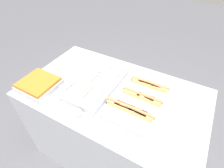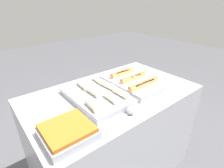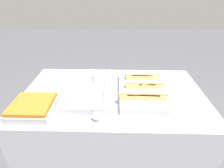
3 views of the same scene
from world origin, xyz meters
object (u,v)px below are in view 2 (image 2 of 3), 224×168
Objects in this scene: tray_side_front at (67,132)px; serving_spoon_near at (130,111)px; tray_hotdogs at (132,81)px; tray_wraps at (97,95)px.

tray_side_front reaches higher than serving_spoon_near.
tray_hotdogs is 0.44m from serving_spoon_near.
tray_side_front is (-0.36, -0.24, 0.00)m from tray_wraps.
tray_hotdogs reaches higher than serving_spoon_near.
serving_spoon_near is at bearing -9.24° from tray_side_front.
tray_wraps is 1.96× the size of tray_side_front.
tray_hotdogs is at bearing 44.00° from serving_spoon_near.
tray_wraps is at bearing 33.82° from tray_side_front.
serving_spoon_near is (0.06, -0.31, -0.01)m from tray_wraps.
tray_wraps is 2.34× the size of serving_spoon_near.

